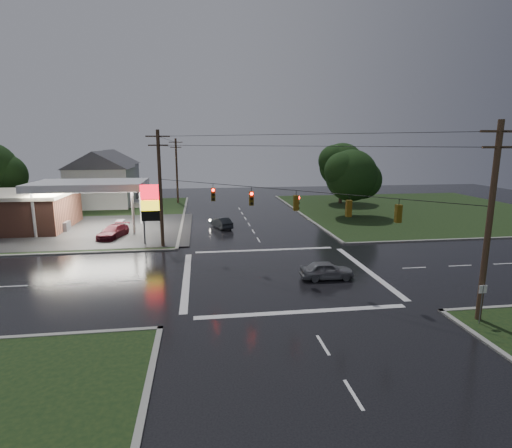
{
  "coord_description": "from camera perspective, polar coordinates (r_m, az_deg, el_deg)",
  "views": [
    {
      "loc": [
        -5.82,
        -28.51,
        9.83
      ],
      "look_at": [
        -1.16,
        4.6,
        3.0
      ],
      "focal_mm": 28.0,
      "sensor_mm": 36.0,
      "label": 1
    }
  ],
  "objects": [
    {
      "name": "car_crossing",
      "position": [
        29.9,
        10.07,
        -6.5
      ],
      "size": [
        3.91,
        1.62,
        1.32
      ],
      "primitive_type": "imported",
      "rotation": [
        0.0,
        0.0,
        1.56
      ],
      "color": "slate",
      "rests_on": "ground"
    },
    {
      "name": "tree_ne_far",
      "position": [
        66.69,
        12.27,
        8.15
      ],
      "size": [
        8.46,
        7.2,
        9.8
      ],
      "color": "black",
      "rests_on": "ground"
    },
    {
      "name": "car_pump",
      "position": [
        44.44,
        -19.75,
        -1.04
      ],
      "size": [
        3.15,
        4.96,
        1.34
      ],
      "primitive_type": "imported",
      "rotation": [
        0.0,
        0.0,
        -0.3
      ],
      "color": "maroon",
      "rests_on": "ground"
    },
    {
      "name": "utility_pole_se",
      "position": [
        24.75,
        30.38,
        0.39
      ],
      "size": [
        2.2,
        0.32,
        11.0
      ],
      "color": "#382619",
      "rests_on": "ground"
    },
    {
      "name": "tree_ne_near",
      "position": [
        54.47,
        13.61,
        6.73
      ],
      "size": [
        7.99,
        6.8,
        8.98
      ],
      "color": "black",
      "rests_on": "ground"
    },
    {
      "name": "ground",
      "position": [
        30.71,
        3.36,
        -7.14
      ],
      "size": [
        120.0,
        120.0,
        0.0
      ],
      "primitive_type": "plane",
      "color": "black",
      "rests_on": "ground"
    },
    {
      "name": "house_far",
      "position": [
        78.38,
        -20.02,
        6.89
      ],
      "size": [
        11.05,
        8.48,
        8.6
      ],
      "color": "silver",
      "rests_on": "ground"
    },
    {
      "name": "house_near",
      "position": [
        66.48,
        -21.27,
        6.09
      ],
      "size": [
        11.05,
        8.48,
        8.6
      ],
      "color": "silver",
      "rests_on": "ground"
    },
    {
      "name": "traffic_signals",
      "position": [
        29.27,
        3.56,
        4.95
      ],
      "size": [
        26.87,
        26.87,
        1.47
      ],
      "color": "black",
      "rests_on": "ground"
    },
    {
      "name": "grass_nw",
      "position": [
        58.94,
        -27.9,
        0.63
      ],
      "size": [
        36.0,
        36.0,
        0.08
      ],
      "primitive_type": "cube",
      "color": "black",
      "rests_on": "ground"
    },
    {
      "name": "utility_pole_nw",
      "position": [
        38.41,
        -13.52,
        5.09
      ],
      "size": [
        2.2,
        0.32,
        11.0
      ],
      "color": "#382619",
      "rests_on": "ground"
    },
    {
      "name": "grass_ne",
      "position": [
        63.87,
        22.0,
        1.89
      ],
      "size": [
        36.0,
        36.0,
        0.08
      ],
      "primitive_type": "cube",
      "color": "black",
      "rests_on": "ground"
    },
    {
      "name": "car_north",
      "position": [
        46.8,
        -4.96,
        0.18
      ],
      "size": [
        2.58,
        4.12,
        1.28
      ],
      "primitive_type": "imported",
      "rotation": [
        0.0,
        0.0,
        3.48
      ],
      "color": "black",
      "rests_on": "ground"
    },
    {
      "name": "gas_station",
      "position": [
        52.64,
        -30.1,
        2.03
      ],
      "size": [
        26.2,
        18.0,
        5.6
      ],
      "color": "#2D2D2D",
      "rests_on": "ground"
    },
    {
      "name": "utility_pole_n",
      "position": [
        66.75,
        -11.26,
        7.58
      ],
      "size": [
        2.2,
        0.32,
        10.5
      ],
      "color": "#382619",
      "rests_on": "ground"
    },
    {
      "name": "pylon_sign",
      "position": [
        39.72,
        -14.71,
        2.74
      ],
      "size": [
        2.0,
        0.35,
        6.0
      ],
      "color": "#59595E",
      "rests_on": "ground"
    }
  ]
}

